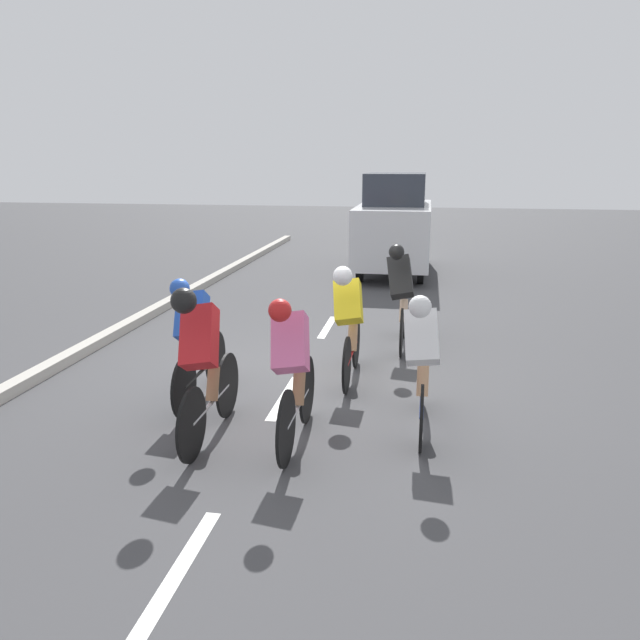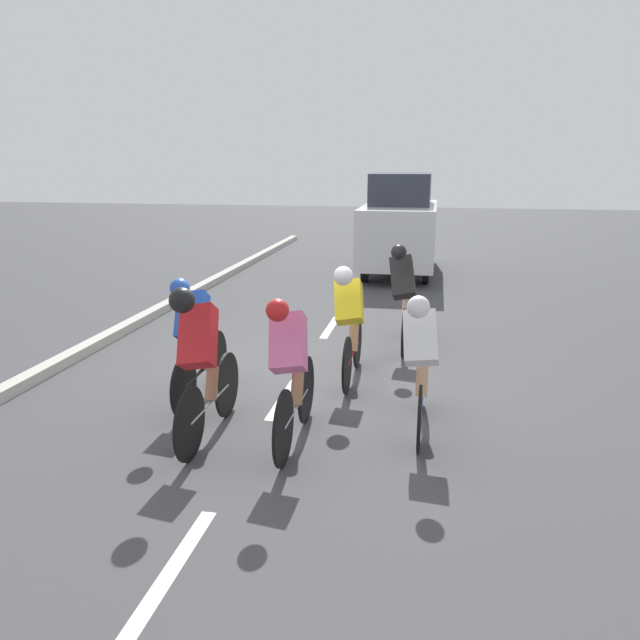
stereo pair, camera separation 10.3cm
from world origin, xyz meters
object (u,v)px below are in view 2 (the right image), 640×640
Objects in this scene: cyclist_red at (201,359)px; cyclist_blue at (195,336)px; cyclist_black at (403,294)px; cyclist_white at (421,360)px; cyclist_yellow at (350,320)px; support_car at (400,225)px; cyclist_pink at (291,369)px.

cyclist_red is 1.03× the size of cyclist_blue.
cyclist_white is at bearing 96.48° from cyclist_black.
cyclist_red is at bearing 58.54° from cyclist_yellow.
cyclist_red reaches higher than cyclist_white.
cyclist_white is (-2.51, 0.39, 0.00)m from cyclist_blue.
cyclist_yellow is (-1.61, -0.98, 0.02)m from cyclist_blue.
cyclist_blue is at bearing 78.94° from support_car.
cyclist_black is 0.99× the size of cyclist_pink.
cyclist_red is 2.25m from cyclist_yellow.
cyclist_blue is at bearing 49.15° from cyclist_black.
cyclist_yellow is (-1.18, -1.92, -0.05)m from cyclist_red.
cyclist_black is 0.42× the size of support_car.
cyclist_red is 1.03× the size of cyclist_pink.
support_car reaches higher than cyclist_pink.
cyclist_pink is at bearing 23.09° from cyclist_white.
cyclist_pink is at bearing 87.54° from support_car.
cyclist_white is (-2.07, -0.55, -0.06)m from cyclist_red.
cyclist_blue is at bearing -8.92° from cyclist_white.
cyclist_blue is at bearing -34.58° from cyclist_pink.
cyclist_red is 0.43× the size of support_car.
support_car is (-0.12, -7.88, 0.39)m from cyclist_yellow.
cyclist_red is at bearing 63.33° from cyclist_black.
cyclist_white is (-0.33, 2.91, -0.04)m from cyclist_black.
cyclist_yellow is (0.90, -1.37, 0.01)m from cyclist_white.
support_car is at bearing -90.85° from cyclist_yellow.
cyclist_white is at bearing -156.91° from cyclist_pink.
cyclist_pink is at bearing 80.89° from cyclist_yellow.
cyclist_pink is 0.42× the size of support_car.
cyclist_blue is at bearing -65.19° from cyclist_red.
cyclist_red reaches higher than cyclist_pink.
cyclist_blue is 1.89m from cyclist_yellow.
cyclist_yellow is (0.56, 1.54, -0.03)m from cyclist_black.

